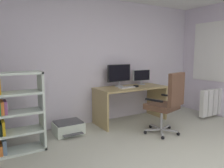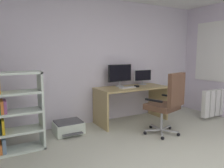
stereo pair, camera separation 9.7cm
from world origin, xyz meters
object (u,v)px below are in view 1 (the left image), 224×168
keyboard (127,87)px  radiator (216,102)px  printer (68,128)px  monitor_main (119,74)px  monitor_secondary (141,76)px  computer_mouse (136,86)px  desk (131,96)px  bookshelf (2,116)px  office_chair (167,101)px

keyboard → radiator: keyboard is taller
keyboard → printer: keyboard is taller
monitor_main → monitor_secondary: (0.59, 0.00, -0.08)m
monitor_main → computer_mouse: 0.43m
desk → monitor_secondary: size_ratio=3.32×
monitor_main → keyboard: (0.03, -0.24, -0.26)m
keyboard → printer: size_ratio=0.68×
monitor_secondary → printer: size_ratio=0.90×
keyboard → bookshelf: bearing=-177.9°
printer → radiator: radiator is taller
keyboard → office_chair: (0.25, -0.87, -0.14)m
computer_mouse → office_chair: bearing=-89.1°
printer → radiator: bearing=-12.4°
desk → monitor_main: bearing=138.0°
monitor_main → keyboard: 0.35m
computer_mouse → radiator: size_ratio=0.10×
office_chair → bookshelf: (-2.52, 0.61, -0.04)m
monitor_secondary → radiator: monitor_secondary is taller
computer_mouse → office_chair: 0.90m
monitor_main → monitor_secondary: 0.59m
keyboard → office_chair: office_chair is taller
printer → computer_mouse: bearing=-1.9°
desk → printer: size_ratio=2.99×
keyboard → bookshelf: bookshelf is taller
desk → computer_mouse: computer_mouse is taller
printer → radiator: (3.22, -0.71, 0.24)m
monitor_main → monitor_secondary: bearing=0.0°
computer_mouse → radiator: bearing=-20.1°
office_chair → bookshelf: bearing=166.3°
printer → radiator: 3.31m
monitor_main → keyboard: size_ratio=1.68×
keyboard → office_chair: size_ratio=0.31×
desk → keyboard: keyboard is taller
desk → radiator: (1.85, -0.72, -0.19)m
monitor_main → monitor_secondary: size_ratio=1.27×
keyboard → computer_mouse: computer_mouse is taller
monitor_secondary → keyboard: 0.63m
monitor_secondary → bookshelf: bookshelf is taller
monitor_secondary → radiator: (1.44, -0.89, -0.58)m
printer → radiator: size_ratio=0.49×
radiator → keyboard: bearing=162.2°
desk → bookshelf: bearing=-172.2°
monitor_main → printer: monitor_main is taller
computer_mouse → monitor_secondary: bearing=35.8°
office_chair → printer: bearing=147.5°
radiator → monitor_secondary: bearing=148.5°
monitor_secondary → bookshelf: (-2.83, -0.50, -0.36)m
computer_mouse → office_chair: office_chair is taller
monitor_secondary → computer_mouse: monitor_secondary is taller
desk → monitor_secondary: (0.41, 0.16, 0.38)m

